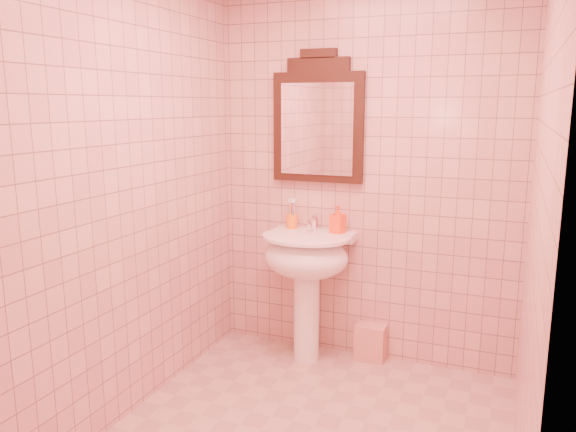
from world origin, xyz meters
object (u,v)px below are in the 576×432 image
at_px(soap_dispenser, 338,219).
at_px(towel, 370,342).
at_px(toothbrush_cup, 292,221).
at_px(mirror, 318,122).
at_px(pedestal_sink, 306,265).

xyz_separation_m(soap_dispenser, towel, (0.24, 0.03, -0.83)).
bearing_deg(toothbrush_cup, towel, 0.38).
bearing_deg(towel, soap_dispenser, -173.60).
xyz_separation_m(toothbrush_cup, soap_dispenser, (0.33, -0.02, 0.04)).
relative_size(toothbrush_cup, soap_dispenser, 0.98).
relative_size(toothbrush_cup, towel, 0.74).
relative_size(mirror, toothbrush_cup, 4.74).
xyz_separation_m(pedestal_sink, toothbrush_cup, (-0.17, 0.16, 0.25)).
bearing_deg(pedestal_sink, toothbrush_cup, 135.33).
relative_size(pedestal_sink, mirror, 1.01).
height_order(pedestal_sink, mirror, mirror).
distance_m(pedestal_sink, mirror, 0.94).
distance_m(mirror, towel, 1.52).
bearing_deg(towel, mirror, 175.38).
bearing_deg(soap_dispenser, toothbrush_cup, -170.18).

